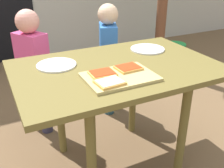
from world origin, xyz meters
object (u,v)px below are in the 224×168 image
object	(u,v)px
cutting_board	(120,77)
plate_white_right	(147,49)
plate_white_left	(56,65)
child_left	(33,66)
child_right	(108,54)
garden_hose_coil	(175,44)
pizza_slice_far_right	(128,68)
dining_table	(117,80)
pizza_slice_near_left	(110,82)
pizza_slice_far_left	(102,73)

from	to	relation	value
cutting_board	plate_white_right	world-z (taller)	cutting_board
plate_white_left	child_left	bearing A→B (deg)	96.59
child_right	garden_hose_coil	distance (m)	2.37
pizza_slice_far_right	garden_hose_coil	xyz separation A→B (m)	(2.12, 2.14, -0.75)
dining_table	child_right	xyz separation A→B (m)	(0.27, 0.70, -0.09)
plate_white_left	child_left	distance (m)	0.53
plate_white_right	plate_white_left	distance (m)	0.65
pizza_slice_near_left	plate_white_right	bearing A→B (deg)	39.78
pizza_slice_far_left	dining_table	bearing A→B (deg)	37.38
child_left	garden_hose_coil	world-z (taller)	child_left
pizza_slice_far_left	child_left	distance (m)	0.83
pizza_slice_far_left	garden_hose_coil	size ratio (longest dim) A/B	0.40
dining_table	child_left	xyz separation A→B (m)	(-0.38, 0.66, -0.08)
pizza_slice_far_left	garden_hose_coil	xyz separation A→B (m)	(2.28, 2.15, -0.75)
garden_hose_coil	pizza_slice_near_left	bearing A→B (deg)	-135.34
pizza_slice_far_left	plate_white_right	bearing A→B (deg)	31.26
cutting_board	plate_white_right	distance (m)	0.52
cutting_board	dining_table	bearing A→B (deg)	67.30
pizza_slice_far_left	garden_hose_coil	distance (m)	3.23
dining_table	pizza_slice_far_left	distance (m)	0.22
pizza_slice_near_left	child_left	world-z (taller)	child_left
cutting_board	child_right	world-z (taller)	child_right
dining_table	child_left	distance (m)	0.77
cutting_board	child_left	bearing A→B (deg)	110.68
plate_white_right	cutting_board	bearing A→B (deg)	-139.47
cutting_board	plate_white_left	xyz separation A→B (m)	(-0.25, 0.32, -0.00)
pizza_slice_far_left	child_right	distance (m)	0.93
child_right	pizza_slice_far_right	bearing A→B (deg)	-107.56
cutting_board	child_right	bearing A→B (deg)	68.48
plate_white_left	garden_hose_coil	world-z (taller)	plate_white_left
cutting_board	pizza_slice_far_right	xyz separation A→B (m)	(0.09, 0.06, 0.02)
plate_white_right	pizza_slice_near_left	bearing A→B (deg)	-140.22
pizza_slice_far_left	cutting_board	bearing A→B (deg)	-33.43
dining_table	garden_hose_coil	xyz separation A→B (m)	(2.14, 2.04, -0.64)
child_left	pizza_slice_far_right	bearing A→B (deg)	-62.61
dining_table	pizza_slice_far_right	size ratio (longest dim) A/B	8.55
pizza_slice_far_left	plate_white_left	xyz separation A→B (m)	(-0.18, 0.27, -0.02)
garden_hose_coil	plate_white_left	bearing A→B (deg)	-142.61
cutting_board	child_left	xyz separation A→B (m)	(-0.31, 0.82, -0.18)
pizza_slice_far_right	child_left	size ratio (longest dim) A/B	0.14
pizza_slice_far_left	pizza_slice_far_right	bearing A→B (deg)	2.76
child_left	child_right	xyz separation A→B (m)	(0.65, 0.03, -0.01)
pizza_slice_far_right	plate_white_left	world-z (taller)	pizza_slice_far_right
pizza_slice_far_left	child_right	xyz separation A→B (m)	(0.42, 0.81, -0.21)
cutting_board	pizza_slice_far_left	xyz separation A→B (m)	(-0.08, 0.05, 0.02)
dining_table	pizza_slice_far_left	size ratio (longest dim) A/B	8.67
garden_hose_coil	pizza_slice_far_right	bearing A→B (deg)	-134.68
pizza_slice_far_right	plate_white_left	bearing A→B (deg)	141.92
pizza_slice_far_left	child_left	size ratio (longest dim) A/B	0.14
pizza_slice_far_left	garden_hose_coil	world-z (taller)	pizza_slice_far_left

